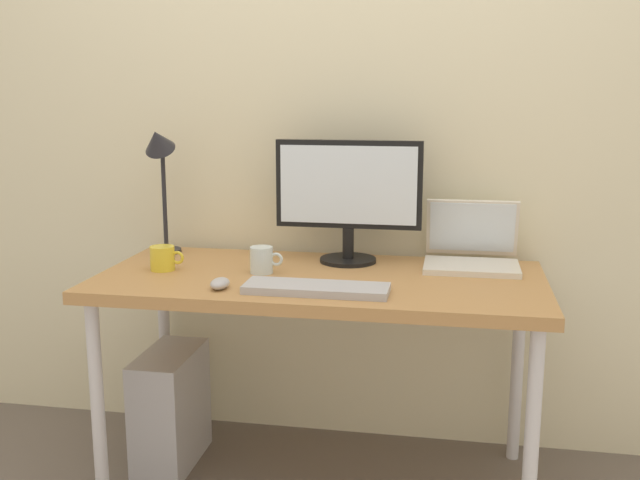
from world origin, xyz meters
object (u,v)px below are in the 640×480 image
(laptop, at_px, (472,250))
(computer_tower, at_px, (171,408))
(monitor, at_px, (348,194))
(mouse, at_px, (220,283))
(glass_cup, at_px, (262,260))
(coffee_mug, at_px, (163,258))
(keyboard, at_px, (316,288))
(desk, at_px, (320,294))
(desk_lamp, at_px, (159,161))

(laptop, relative_size, computer_tower, 0.76)
(monitor, xyz_separation_m, laptop, (0.43, 0.02, -0.19))
(laptop, xyz_separation_m, mouse, (-0.77, -0.45, -0.04))
(mouse, height_order, glass_cup, glass_cup)
(laptop, xyz_separation_m, coffee_mug, (-1.03, -0.25, -0.02))
(coffee_mug, bearing_deg, mouse, -36.63)
(keyboard, relative_size, coffee_mug, 3.73)
(glass_cup, relative_size, computer_tower, 0.27)
(desk, distance_m, monitor, 0.38)
(desk, xyz_separation_m, monitor, (0.06, 0.21, 0.31))
(laptop, height_order, computer_tower, laptop)
(desk, bearing_deg, coffee_mug, -177.74)
(mouse, bearing_deg, keyboard, 2.81)
(desk, distance_m, coffee_mug, 0.55)
(keyboard, bearing_deg, desk, 97.36)
(desk, xyz_separation_m, desk_lamp, (-0.63, 0.21, 0.41))
(coffee_mug, bearing_deg, keyboard, -17.86)
(laptop, xyz_separation_m, glass_cup, (-0.69, -0.23, -0.01))
(desk_lamp, xyz_separation_m, computer_tower, (0.08, -0.19, -0.87))
(keyboard, xyz_separation_m, computer_tower, (-0.58, 0.23, -0.54))
(keyboard, relative_size, glass_cup, 3.93)
(desk, xyz_separation_m, laptop, (0.49, 0.23, 0.12))
(monitor, distance_m, coffee_mug, 0.68)
(monitor, xyz_separation_m, glass_cup, (-0.26, -0.21, -0.20))
(desk, height_order, glass_cup, glass_cup)
(keyboard, bearing_deg, desk_lamp, 147.82)
(desk, height_order, monitor, monitor)
(monitor, height_order, computer_tower, monitor)
(desk_lamp, bearing_deg, laptop, 0.98)
(glass_cup, bearing_deg, desk, -0.29)
(monitor, height_order, keyboard, monitor)
(monitor, relative_size, coffee_mug, 4.36)
(coffee_mug, distance_m, glass_cup, 0.34)
(desk, xyz_separation_m, mouse, (-0.27, -0.22, 0.08))
(desk, distance_m, mouse, 0.36)
(desk_lamp, relative_size, mouse, 5.41)
(laptop, bearing_deg, coffee_mug, -166.26)
(mouse, bearing_deg, computer_tower, 139.15)
(desk, relative_size, laptop, 4.58)
(desk_lamp, height_order, coffee_mug, desk_lamp)
(glass_cup, bearing_deg, laptop, 18.44)
(computer_tower, bearing_deg, laptop, 11.22)
(keyboard, height_order, glass_cup, glass_cup)
(mouse, bearing_deg, coffee_mug, 143.37)
(keyboard, bearing_deg, laptop, 42.93)
(monitor, bearing_deg, keyboard, -94.99)
(coffee_mug, relative_size, glass_cup, 1.05)
(laptop, relative_size, mouse, 3.56)
(laptop, bearing_deg, desk, -154.89)
(laptop, xyz_separation_m, desk_lamp, (-1.13, -0.02, 0.29))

